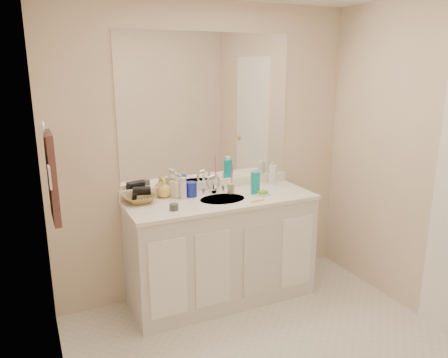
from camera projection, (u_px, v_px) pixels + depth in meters
name	position (u px, v px, depth m)	size (l,w,h in m)	color
wall_back	(207.00, 153.00, 3.64)	(2.60, 0.02, 2.40)	beige
wall_left	(55.00, 228.00, 1.97)	(0.02, 2.60, 2.40)	beige
vanity_cabinet	(221.00, 251.00, 3.60)	(1.50, 0.55, 0.85)	silver
countertop	(221.00, 200.00, 3.48)	(1.52, 0.57, 0.03)	white
backsplash	(209.00, 185.00, 3.70)	(1.52, 0.03, 0.08)	white
sink_basin	(222.00, 200.00, 3.46)	(0.37, 0.37, 0.02)	beige
faucet	(213.00, 187.00, 3.60)	(0.02, 0.02, 0.11)	silver
mirror	(207.00, 109.00, 3.54)	(1.48, 0.01, 1.20)	white
blue_mug	(191.00, 189.00, 3.51)	(0.09, 0.09, 0.12)	#17249F
tan_cup	(231.00, 188.00, 3.61)	(0.06, 0.06, 0.08)	#C9C18E
toothbrush	(232.00, 175.00, 3.58)	(0.01, 0.01, 0.20)	#F6408D
mouthwash_bottle	(255.00, 183.00, 3.58)	(0.08, 0.08, 0.18)	#0E9CA8
clear_pump_bottle	(272.00, 175.00, 3.84)	(0.07, 0.07, 0.18)	white
soap_dish	(263.00, 195.00, 3.55)	(0.11, 0.09, 0.01)	silver
green_soap	(263.00, 192.00, 3.54)	(0.07, 0.05, 0.03)	#70C630
orange_comb	(258.00, 201.00, 3.40)	(0.11, 0.02, 0.00)	#FFA51A
dark_jar	(174.00, 207.00, 3.19)	(0.07, 0.07, 0.05)	#393A41
extra_white_bottle	(183.00, 188.00, 3.45)	(0.05, 0.05, 0.17)	silver
soap_bottle_white	(180.00, 185.00, 3.53)	(0.07, 0.07, 0.17)	white
soap_bottle_cream	(177.00, 185.00, 3.48)	(0.09, 0.09, 0.20)	#F2DEC5
soap_bottle_yellow	(164.00, 188.00, 3.49)	(0.12, 0.12, 0.15)	#EBC25B
wicker_basket	(140.00, 199.00, 3.36)	(0.24, 0.24, 0.06)	olive
hair_dryer	(142.00, 191.00, 3.36)	(0.07, 0.07, 0.14)	black
towel_ring	(43.00, 128.00, 2.57)	(0.11, 0.11, 0.01)	silver
hand_towel	(52.00, 177.00, 2.65)	(0.04, 0.32, 0.55)	#39211E
switch_plate	(50.00, 177.00, 2.46)	(0.01, 0.09, 0.13)	silver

